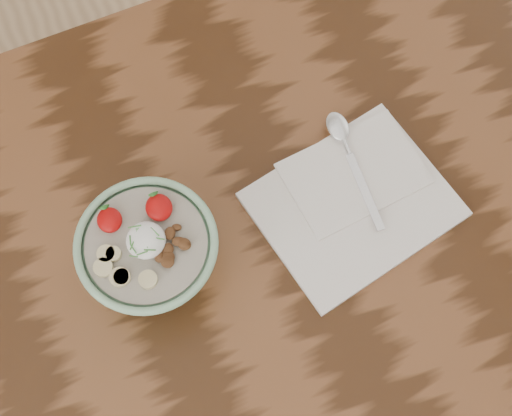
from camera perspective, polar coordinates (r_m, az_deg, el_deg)
The scene contains 4 objects.
table at distance 106.78cm, azimuth -7.12°, elevation -7.90°, with size 160.00×90.00×75.00cm.
breakfast_bowl at distance 93.02cm, azimuth -8.49°, elevation -3.54°, with size 18.11×18.11×12.07cm.
napkin at distance 101.34cm, azimuth 7.79°, elevation 0.81°, with size 29.22×25.20×1.59cm.
spoon at distance 103.21cm, azimuth 7.08°, elevation 5.25°, with size 3.75×19.18×1.00cm.
Camera 1 is at (2.63, -26.77, 169.03)cm, focal length 50.00 mm.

